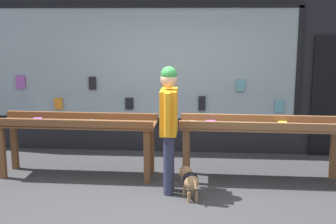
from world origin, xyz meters
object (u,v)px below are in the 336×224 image
object	(u,v)px
display_table_right	(262,131)
person_browsing	(169,119)
small_dog	(189,180)
display_table_left	(77,128)

from	to	relation	value
display_table_right	person_browsing	size ratio (longest dim) A/B	1.37
person_browsing	small_dog	xyz separation A→B (m)	(0.29, -0.18, -0.79)
display_table_right	person_browsing	xyz separation A→B (m)	(-1.33, -0.60, 0.29)
small_dog	display_table_right	bearing A→B (deg)	-71.67
small_dog	person_browsing	bearing A→B (deg)	39.58
person_browsing	small_dog	distance (m)	0.86
display_table_right	display_table_left	bearing A→B (deg)	-179.97
display_table_right	small_dog	bearing A→B (deg)	-142.88
person_browsing	small_dog	size ratio (longest dim) A/B	3.05
display_table_left	person_browsing	distance (m)	1.60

